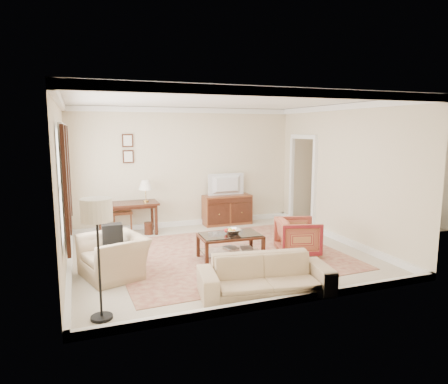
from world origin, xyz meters
TOP-DOWN VIEW (x-y plane):
  - room_shell at (0.00, 0.00)m, footprint 5.51×5.01m
  - annex_bedroom at (4.49, 1.15)m, footprint 3.00×2.70m
  - window_front at (-2.70, -0.70)m, footprint 0.12×1.56m
  - window_rear at (-2.70, 0.90)m, footprint 0.12×1.56m
  - doorway at (2.71, 1.50)m, footprint 0.10×1.12m
  - rug at (0.14, -0.10)m, footprint 4.27×3.70m
  - writing_desk at (-1.47, 2.06)m, footprint 1.35×0.67m
  - desk_chair at (-1.58, 2.41)m, footprint 0.49×0.49m
  - desk_lamp at (-1.06, 2.06)m, footprint 0.32×0.32m
  - framed_prints at (-1.37, 2.47)m, footprint 0.25×0.04m
  - sideboard at (1.00, 2.24)m, footprint 1.21×0.46m
  - tv at (1.00, 2.22)m, footprint 0.89×0.51m
  - coffee_table at (0.07, -0.38)m, footprint 1.15×0.70m
  - fruit_bowl at (0.14, -0.34)m, footprint 0.42×0.42m
  - book_a at (0.02, -0.31)m, footprint 0.28×0.11m
  - book_b at (0.29, -0.39)m, footprint 0.28×0.09m
  - striped_armchair at (1.37, -0.60)m, footprint 0.88×0.91m
  - club_armchair at (-2.02, -0.53)m, footprint 0.95×1.18m
  - backpack at (-2.02, -0.44)m, footprint 0.31×0.37m
  - sofa at (-0.02, -2.04)m, footprint 1.98×0.85m
  - floor_lamp at (-2.31, -2.03)m, footprint 0.38×0.38m

SIDE VIEW (x-z plane):
  - rug at x=0.14m, z-range 0.00..0.01m
  - book_b at x=0.29m, z-range -0.01..0.37m
  - book_a at x=0.02m, z-range 0.00..0.37m
  - annex_bedroom at x=4.49m, z-range -1.11..1.79m
  - coffee_table at x=0.07m, z-range 0.13..0.61m
  - sideboard at x=1.00m, z-range 0.00..0.74m
  - sofa at x=-0.02m, z-range 0.00..0.75m
  - striped_armchair at x=1.37m, z-range 0.00..0.77m
  - club_armchair at x=-2.02m, z-range 0.00..0.90m
  - desk_chair at x=-1.58m, z-range 0.00..1.05m
  - fruit_bowl at x=0.14m, z-range 0.48..0.58m
  - writing_desk at x=-1.47m, z-range 0.26..0.99m
  - backpack at x=-2.02m, z-range 0.49..0.89m
  - desk_lamp at x=-1.06m, z-range 0.74..1.24m
  - doorway at x=2.71m, z-range -0.05..2.20m
  - tv at x=1.00m, z-range 1.13..1.25m
  - floor_lamp at x=-2.31m, z-range 0.52..2.07m
  - window_front at x=-2.70m, z-range 0.65..2.45m
  - window_rear at x=-2.70m, z-range 0.65..2.45m
  - framed_prints at x=-1.37m, z-range 1.60..2.28m
  - room_shell at x=0.00m, z-range 1.02..3.93m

